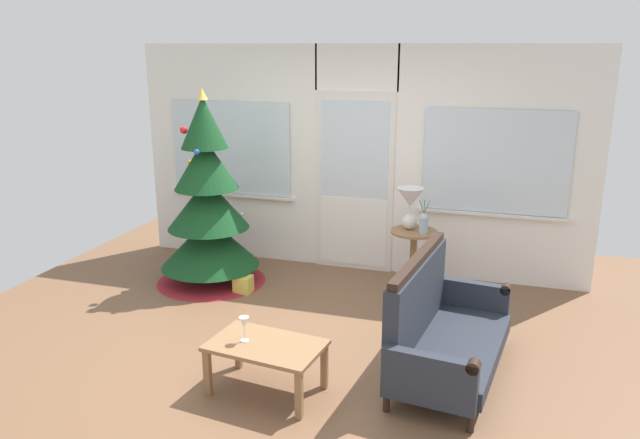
{
  "coord_description": "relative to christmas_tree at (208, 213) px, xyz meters",
  "views": [
    {
      "loc": [
        1.64,
        -4.59,
        2.53
      ],
      "look_at": [
        0.05,
        0.55,
        1.0
      ],
      "focal_mm": 34.47,
      "sensor_mm": 36.0,
      "label": 1
    }
  ],
  "objects": [
    {
      "name": "ground_plane",
      "position": [
        1.4,
        -1.16,
        -0.79
      ],
      "size": [
        6.76,
        6.76,
        0.0
      ],
      "primitive_type": "plane",
      "color": "brown"
    },
    {
      "name": "back_wall_with_door",
      "position": [
        1.4,
        0.93,
        0.49
      ],
      "size": [
        5.2,
        0.14,
        2.55
      ],
      "color": "white",
      "rests_on": "ground"
    },
    {
      "name": "christmas_tree",
      "position": [
        0.0,
        0.0,
        0.0
      ],
      "size": [
        1.2,
        1.2,
        2.11
      ],
      "color": "#4C331E",
      "rests_on": "ground"
    },
    {
      "name": "settee_sofa",
      "position": [
        2.63,
        -1.23,
        -0.41
      ],
      "size": [
        0.89,
        1.62,
        0.96
      ],
      "color": "black",
      "rests_on": "ground"
    },
    {
      "name": "side_table",
      "position": [
        2.18,
        0.33,
        -0.3
      ],
      "size": [
        0.5,
        0.48,
        0.69
      ],
      "color": "#8E6642",
      "rests_on": "ground"
    },
    {
      "name": "table_lamp",
      "position": [
        2.12,
        0.37,
        0.18
      ],
      "size": [
        0.28,
        0.28,
        0.44
      ],
      "color": "silver",
      "rests_on": "side_table"
    },
    {
      "name": "flower_vase",
      "position": [
        2.28,
        0.27,
        0.01
      ],
      "size": [
        0.11,
        0.1,
        0.35
      ],
      "color": "#99ADBC",
      "rests_on": "side_table"
    },
    {
      "name": "coffee_table",
      "position": [
        1.43,
        -1.92,
        -0.45
      ],
      "size": [
        0.9,
        0.62,
        0.39
      ],
      "color": "#8E6642",
      "rests_on": "ground"
    },
    {
      "name": "wine_glass",
      "position": [
        1.27,
        -1.92,
        -0.25
      ],
      "size": [
        0.08,
        0.08,
        0.2
      ],
      "color": "silver",
      "rests_on": "coffee_table"
    },
    {
      "name": "gift_box",
      "position": [
        0.47,
        -0.19,
        -0.7
      ],
      "size": [
        0.18,
        0.16,
        0.18
      ],
      "primitive_type": "cube",
      "color": "#D8C64C",
      "rests_on": "ground"
    }
  ]
}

